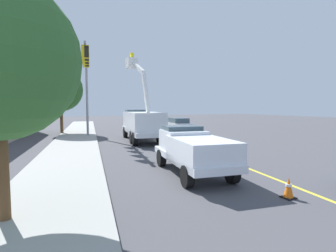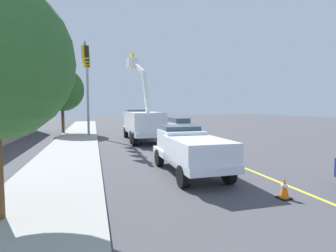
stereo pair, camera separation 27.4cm
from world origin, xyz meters
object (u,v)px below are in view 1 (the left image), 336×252
at_px(utility_bucket_truck, 142,122).
at_px(traffic_cone_leading, 289,188).
at_px(traffic_signal_mast, 86,72).
at_px(service_pickup_truck, 193,149).
at_px(traffic_cone_mid_front, 157,132).
at_px(passing_minivan, 178,124).

height_order(utility_bucket_truck, traffic_cone_leading, utility_bucket_truck).
distance_m(utility_bucket_truck, traffic_signal_mast, 6.76).
relative_size(utility_bucket_truck, traffic_signal_mast, 1.01).
height_order(utility_bucket_truck, traffic_signal_mast, traffic_signal_mast).
xyz_separation_m(utility_bucket_truck, service_pickup_truck, (-11.78, 1.89, -0.51)).
bearing_deg(traffic_cone_mid_front, passing_minivan, -59.74).
bearing_deg(utility_bucket_truck, service_pickup_truck, 170.87).
height_order(service_pickup_truck, passing_minivan, service_pickup_truck).
distance_m(service_pickup_truck, traffic_signal_mast, 15.67).
bearing_deg(utility_bucket_truck, traffic_cone_mid_front, -42.65).
bearing_deg(traffic_cone_mid_front, traffic_signal_mast, 90.37).
bearing_deg(passing_minivan, traffic_cone_mid_front, 120.26).
distance_m(passing_minivan, traffic_signal_mast, 11.77).
bearing_deg(passing_minivan, utility_bucket_truck, 128.76).
bearing_deg(traffic_cone_leading, traffic_signal_mast, 10.59).
height_order(traffic_cone_leading, traffic_cone_mid_front, traffic_cone_mid_front).
relative_size(service_pickup_truck, traffic_cone_leading, 8.45).
height_order(service_pickup_truck, traffic_cone_mid_front, service_pickup_truck).
xyz_separation_m(passing_minivan, traffic_signal_mast, (-2.09, 10.39, 5.13)).
height_order(utility_bucket_truck, passing_minivan, utility_bucket_truck).
distance_m(utility_bucket_truck, traffic_cone_mid_front, 4.21).
bearing_deg(passing_minivan, traffic_signal_mast, 101.36).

